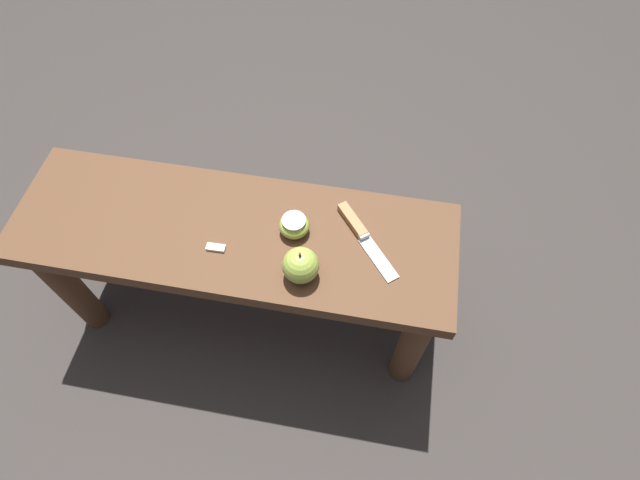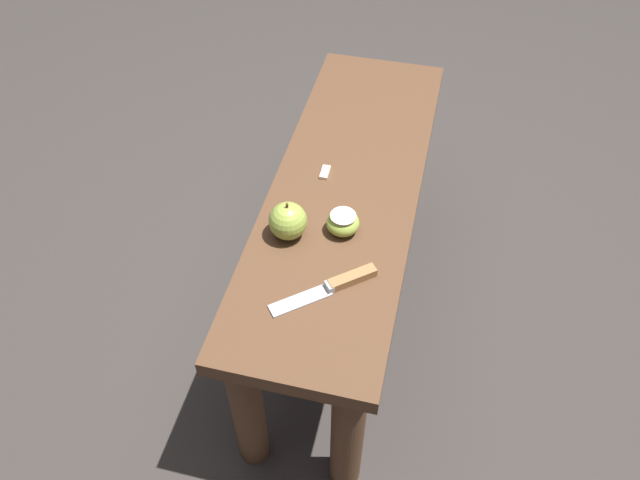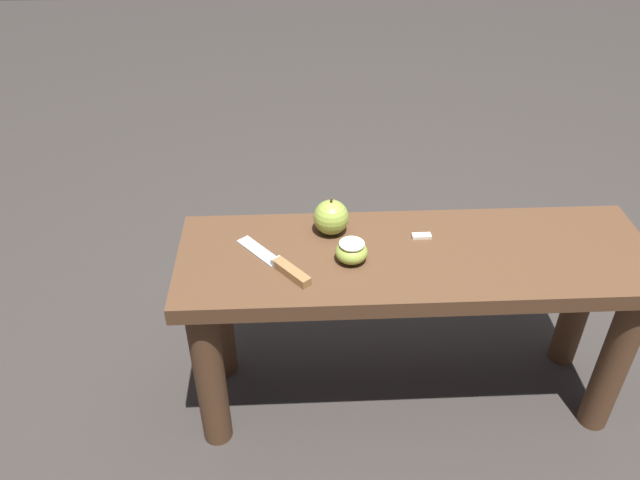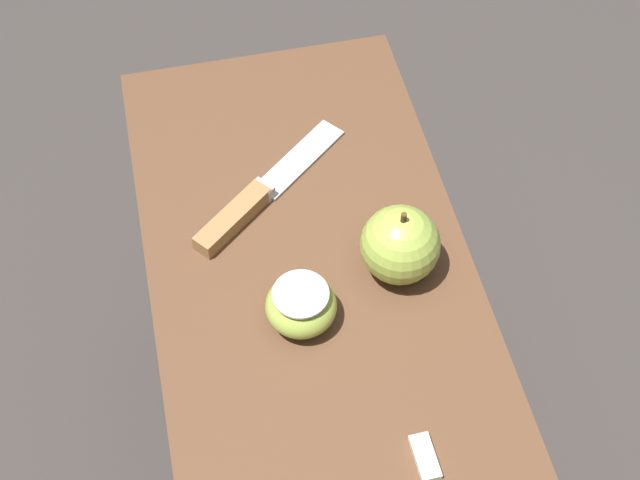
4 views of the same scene
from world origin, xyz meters
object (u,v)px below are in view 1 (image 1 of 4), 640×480
object	(u,v)px
knife	(359,230)
apple_cut	(294,225)
wooden_bench	(238,253)
apple_whole	(301,265)

from	to	relation	value
knife	apple_cut	bearing A→B (deg)	-120.12
wooden_bench	knife	distance (m)	0.33
wooden_bench	apple_whole	distance (m)	0.26
wooden_bench	knife	world-z (taller)	knife
knife	apple_cut	distance (m)	0.16
apple_whole	apple_cut	distance (m)	0.12
knife	apple_cut	xyz separation A→B (m)	(0.15, 0.02, 0.02)
apple_cut	knife	bearing A→B (deg)	-170.80
knife	apple_cut	size ratio (longest dim) A/B	2.73
wooden_bench	apple_cut	xyz separation A→B (m)	(-0.15, -0.02, 0.14)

